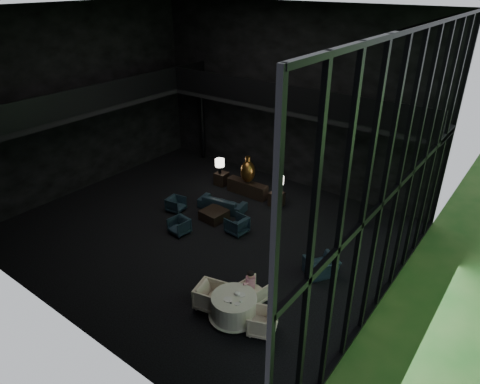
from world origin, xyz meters
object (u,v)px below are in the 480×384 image
Objects in this scene: bronze_urn at (248,171)px; dining_table at (234,308)px; side_table_right at (276,199)px; sofa at (222,201)px; lounge_armchair_east at (237,224)px; console at (247,188)px; lounge_armchair_west at (176,205)px; table_lamp_right at (279,181)px; side_table_left at (221,179)px; table_lamp_left at (220,163)px; lounge_armchair_south at (179,226)px; dining_chair_west at (211,295)px; child at (251,280)px; dining_chair_east at (262,321)px; dining_chair_north at (255,291)px; window_armchair at (321,265)px; coffee_table at (214,215)px.

dining_table is at bearing -56.79° from bronze_urn.
sofa is at bearing -134.54° from side_table_right.
bronze_urn is 1.64× the size of lounge_armchair_east.
console reaches higher than lounge_armchair_west.
side_table_right is 0.84m from table_lamp_right.
side_table_left is 8.89m from dining_table.
console reaches higher than side_table_left.
lounge_armchair_south is (1.42, -4.21, -0.81)m from table_lamp_left.
table_lamp_right is at bearing -54.05° from lounge_armchair_west.
dining_table reaches higher than console.
dining_chair_west is 1.26m from child.
console is at bearing -90.00° from bronze_urn.
lounge_armchair_west is at bearing -81.67° from lounge_armchair_east.
child is (-1.03, 0.88, 0.38)m from dining_chair_east.
side_table_right is at bearing 74.03° from lounge_armchair_south.
dining_chair_east is at bearing -15.86° from lounge_armchair_south.
dining_chair_north reaches higher than lounge_armchair_south.
dining_chair_north is (-1.04, -2.32, -0.06)m from window_armchair.
table_lamp_right is 1.08× the size of dining_chair_north.
dining_chair_north is (5.94, -5.67, 0.04)m from side_table_left.
dining_table is at bearing -99.05° from dining_chair_west.
lounge_armchair_east is at bearing 135.75° from sofa.
child reaches higher than lounge_armchair_east.
lounge_armchair_east is 0.80× the size of window_armchair.
lounge_armchair_west is at bearing -59.40° from window_armchair.
dining_chair_north is (0.04, 0.98, 0.01)m from dining_table.
lounge_armchair_south is 0.42× the size of dining_table.
console is at bearing -4.09° from side_table_left.
table_lamp_left is at bearing 179.59° from console.
lounge_armchair_south is 0.93× the size of dining_chair_north.
lounge_armchair_south is at bearing -103.96° from coffee_table.
side_table_right is 0.66× the size of window_armchair.
console is 2.74× the size of table_lamp_left.
bronze_urn is 1.58× the size of dining_chair_east.
lounge_armchair_east is 0.82× the size of dining_chair_west.
dining_chair_east is at bearing 145.30° from dining_chair_north.
dining_table is at bearing -44.08° from coffee_table.
dining_table is (4.30, -6.54, 0.01)m from console.
window_armchair is at bearing 155.95° from dining_chair_east.
dining_chair_east is at bearing -60.42° from side_table_right.
window_armchair is at bearing 71.93° from dining_table.
dining_chair_north reaches higher than console.
bronze_urn is at bearing -146.39° from lounge_armchair_east.
window_armchair reaches higher than dining_table.
table_lamp_right reaches higher than coffee_table.
bronze_urn is 1.99× the size of side_table_right.
table_lamp_left is at bearing 115.91° from lounge_armchair_south.
child is at bearing -53.13° from console.
dining_chair_north is at bearing -64.04° from table_lamp_right.
table_lamp_right is (1.60, 0.04, -0.02)m from bronze_urn.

